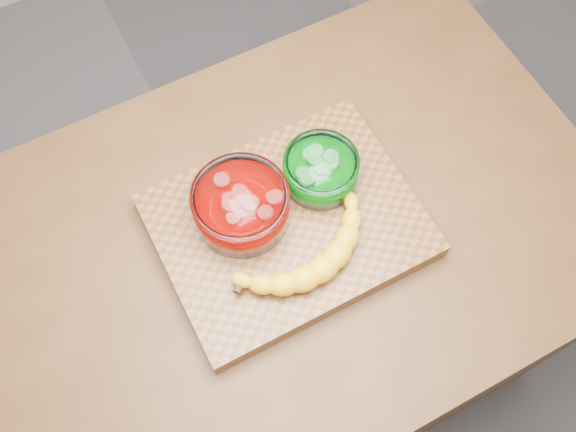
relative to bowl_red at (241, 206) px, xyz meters
name	(u,v)px	position (x,y,z in m)	size (l,w,h in m)	color
ground	(288,349)	(0.07, -0.05, -0.98)	(3.50, 3.50, 0.00)	#555559
counter	(288,305)	(0.07, -0.05, -0.53)	(1.20, 0.80, 0.90)	#4E2F17
cutting_board	(288,226)	(0.07, -0.05, -0.06)	(0.45, 0.35, 0.04)	brown
bowl_red	(241,206)	(0.00, 0.00, 0.00)	(0.17, 0.17, 0.08)	white
bowl_green	(321,170)	(0.16, 0.00, -0.01)	(0.13, 0.13, 0.06)	white
banana	(304,251)	(0.06, -0.12, -0.02)	(0.30, 0.15, 0.04)	#ECB114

